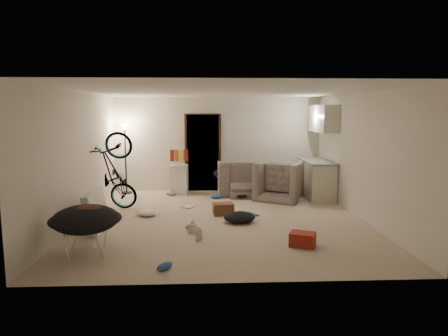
{
  "coord_description": "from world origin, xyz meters",
  "views": [
    {
      "loc": [
        -0.32,
        -7.71,
        2.11
      ],
      "look_at": [
        0.06,
        0.6,
        0.94
      ],
      "focal_mm": 32.0,
      "sensor_mm": 36.0,
      "label": 1
    }
  ],
  "objects_px": {
    "saucer_chair": "(86,226)",
    "drink_case_b": "(303,239)",
    "bicycle": "(115,189)",
    "mini_fridge": "(179,179)",
    "tv_box": "(96,210)",
    "juicer": "(193,228)",
    "armchair": "(283,185)",
    "sofa": "(261,181)",
    "drink_case_a": "(223,209)",
    "kitchen_counter": "(316,179)",
    "floor_lamp": "(125,143)"
  },
  "relations": [
    {
      "from": "kitchen_counter",
      "to": "armchair",
      "type": "distance_m",
      "value": 0.89
    },
    {
      "from": "tv_box",
      "to": "drink_case_a",
      "type": "distance_m",
      "value": 2.53
    },
    {
      "from": "sofa",
      "to": "saucer_chair",
      "type": "relative_size",
      "value": 2.15
    },
    {
      "from": "sofa",
      "to": "bicycle",
      "type": "xyz_separation_m",
      "value": [
        -3.4,
        -1.56,
        0.13
      ]
    },
    {
      "from": "mini_fridge",
      "to": "saucer_chair",
      "type": "relative_size",
      "value": 0.72
    },
    {
      "from": "bicycle",
      "to": "sofa",
      "type": "bearing_deg",
      "value": -58.1
    },
    {
      "from": "bicycle",
      "to": "saucer_chair",
      "type": "bearing_deg",
      "value": -168.75
    },
    {
      "from": "mini_fridge",
      "to": "armchair",
      "type": "bearing_deg",
      "value": -12.26
    },
    {
      "from": "sofa",
      "to": "mini_fridge",
      "type": "distance_m",
      "value": 2.12
    },
    {
      "from": "floor_lamp",
      "to": "juicer",
      "type": "height_order",
      "value": "floor_lamp"
    },
    {
      "from": "floor_lamp",
      "to": "mini_fridge",
      "type": "bearing_deg",
      "value": -4.15
    },
    {
      "from": "drink_case_b",
      "to": "tv_box",
      "type": "bearing_deg",
      "value": -173.11
    },
    {
      "from": "juicer",
      "to": "armchair",
      "type": "bearing_deg",
      "value": 52.41
    },
    {
      "from": "drink_case_a",
      "to": "bicycle",
      "type": "bearing_deg",
      "value": 159.48
    },
    {
      "from": "saucer_chair",
      "to": "juicer",
      "type": "xyz_separation_m",
      "value": [
        1.55,
        0.98,
        -0.34
      ]
    },
    {
      "from": "tv_box",
      "to": "drink_case_a",
      "type": "relative_size",
      "value": 2.59
    },
    {
      "from": "sofa",
      "to": "drink_case_b",
      "type": "relative_size",
      "value": 5.86
    },
    {
      "from": "kitchen_counter",
      "to": "mini_fridge",
      "type": "distance_m",
      "value": 3.5
    },
    {
      "from": "tv_box",
      "to": "juicer",
      "type": "xyz_separation_m",
      "value": [
        1.74,
        -0.32,
        -0.26
      ]
    },
    {
      "from": "mini_fridge",
      "to": "drink_case_b",
      "type": "height_order",
      "value": "mini_fridge"
    },
    {
      "from": "juicer",
      "to": "mini_fridge",
      "type": "bearing_deg",
      "value": 97.61
    },
    {
      "from": "floor_lamp",
      "to": "drink_case_b",
      "type": "relative_size",
      "value": 4.72
    },
    {
      "from": "kitchen_counter",
      "to": "saucer_chair",
      "type": "xyz_separation_m",
      "value": [
        -4.53,
        -3.89,
        0.0
      ]
    },
    {
      "from": "drink_case_b",
      "to": "juicer",
      "type": "relative_size",
      "value": 1.55
    },
    {
      "from": "sofa",
      "to": "saucer_chair",
      "type": "xyz_separation_m",
      "value": [
        -3.2,
        -4.34,
        0.11
      ]
    },
    {
      "from": "floor_lamp",
      "to": "sofa",
      "type": "height_order",
      "value": "floor_lamp"
    },
    {
      "from": "kitchen_counter",
      "to": "floor_lamp",
      "type": "bearing_deg",
      "value": 172.34
    },
    {
      "from": "saucer_chair",
      "to": "drink_case_a",
      "type": "distance_m",
      "value": 3.11
    },
    {
      "from": "mini_fridge",
      "to": "tv_box",
      "type": "relative_size",
      "value": 0.7
    },
    {
      "from": "floor_lamp",
      "to": "drink_case_b",
      "type": "height_order",
      "value": "floor_lamp"
    },
    {
      "from": "kitchen_counter",
      "to": "juicer",
      "type": "distance_m",
      "value": 4.19
    },
    {
      "from": "juicer",
      "to": "floor_lamp",
      "type": "bearing_deg",
      "value": 117.31
    },
    {
      "from": "saucer_chair",
      "to": "drink_case_a",
      "type": "xyz_separation_m",
      "value": [
        2.14,
        2.24,
        -0.32
      ]
    },
    {
      "from": "bicycle",
      "to": "drink_case_a",
      "type": "distance_m",
      "value": 2.42
    },
    {
      "from": "armchair",
      "to": "saucer_chair",
      "type": "height_order",
      "value": "saucer_chair"
    },
    {
      "from": "saucer_chair",
      "to": "floor_lamp",
      "type": "bearing_deg",
      "value": 93.72
    },
    {
      "from": "floor_lamp",
      "to": "sofa",
      "type": "xyz_separation_m",
      "value": [
        3.5,
        -0.2,
        -0.98
      ]
    },
    {
      "from": "saucer_chair",
      "to": "drink_case_b",
      "type": "relative_size",
      "value": 2.72
    },
    {
      "from": "bicycle",
      "to": "mini_fridge",
      "type": "distance_m",
      "value": 2.1
    },
    {
      "from": "armchair",
      "to": "bicycle",
      "type": "bearing_deg",
      "value": 43.49
    },
    {
      "from": "drink_case_b",
      "to": "saucer_chair",
      "type": "bearing_deg",
      "value": -152.29
    },
    {
      "from": "sofa",
      "to": "saucer_chair",
      "type": "height_order",
      "value": "saucer_chair"
    },
    {
      "from": "armchair",
      "to": "drink_case_b",
      "type": "relative_size",
      "value": 2.75
    },
    {
      "from": "mini_fridge",
      "to": "tv_box",
      "type": "xyz_separation_m",
      "value": [
        -1.28,
        -3.15,
        -0.02
      ]
    },
    {
      "from": "drink_case_a",
      "to": "drink_case_b",
      "type": "xyz_separation_m",
      "value": [
        1.17,
        -2.03,
        -0.01
      ]
    },
    {
      "from": "floor_lamp",
      "to": "armchair",
      "type": "relative_size",
      "value": 1.72
    },
    {
      "from": "floor_lamp",
      "to": "bicycle",
      "type": "distance_m",
      "value": 1.96
    },
    {
      "from": "drink_case_b",
      "to": "armchair",
      "type": "bearing_deg",
      "value": 108.23
    },
    {
      "from": "sofa",
      "to": "floor_lamp",
      "type": "bearing_deg",
      "value": -6.11
    },
    {
      "from": "mini_fridge",
      "to": "drink_case_b",
      "type": "bearing_deg",
      "value": -59.15
    }
  ]
}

